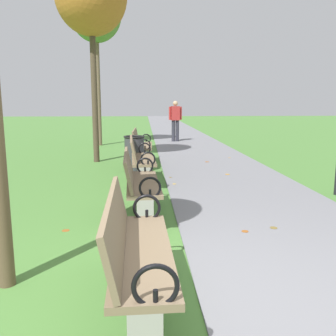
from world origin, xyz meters
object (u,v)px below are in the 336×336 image
object	(u,v)px
park_bench_1	(135,250)
park_bench_3	(140,159)
tree_3	(96,15)
pedestrian_walking	(175,119)
park_bench_2	(139,183)
trash_bin	(134,154)
park_bench_4	(141,146)

from	to	relation	value
park_bench_1	park_bench_3	xyz separation A→B (m)	(0.00, 4.54, 0.00)
tree_3	park_bench_3	bearing A→B (deg)	-76.56
park_bench_1	pedestrian_walking	distance (m)	12.26
park_bench_2	pedestrian_walking	size ratio (longest dim) A/B	1.00
park_bench_2	trash_bin	distance (m)	3.29
trash_bin	park_bench_3	bearing A→B (deg)	-82.34
park_bench_3	trash_bin	bearing A→B (deg)	97.66
park_bench_3	park_bench_4	bearing A→B (deg)	90.00
park_bench_4	tree_3	distance (m)	6.21
pedestrian_walking	trash_bin	size ratio (longest dim) A/B	1.93
park_bench_2	pedestrian_walking	world-z (taller)	pedestrian_walking
park_bench_1	pedestrian_walking	bearing A→B (deg)	83.72
park_bench_1	pedestrian_walking	xyz separation A→B (m)	(1.34, 12.18, 0.44)
park_bench_1	park_bench_3	bearing A→B (deg)	90.00
park_bench_3	park_bench_4	distance (m)	2.24
tree_3	pedestrian_walking	world-z (taller)	tree_3
park_bench_1	park_bench_3	size ratio (longest dim) A/B	1.00
tree_3	pedestrian_walking	xyz separation A→B (m)	(2.92, 1.05, -3.69)
park_bench_3	trash_bin	world-z (taller)	park_bench_3
park_bench_2	tree_3	bearing A→B (deg)	100.17
tree_3	pedestrian_walking	bearing A→B (deg)	19.76
trash_bin	park_bench_1	bearing A→B (deg)	-88.50
park_bench_1	trash_bin	distance (m)	5.64
park_bench_3	tree_3	distance (m)	7.94
park_bench_2	tree_3	size ratio (longest dim) A/B	0.29
pedestrian_walking	park_bench_1	bearing A→B (deg)	-96.28
park_bench_4	pedestrian_walking	distance (m)	5.58
park_bench_4	park_bench_2	bearing A→B (deg)	-90.00
park_bench_2	park_bench_1	bearing A→B (deg)	-90.00
park_bench_3	pedestrian_walking	distance (m)	7.77
park_bench_1	tree_3	distance (m)	11.98
tree_3	trash_bin	size ratio (longest dim) A/B	6.74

